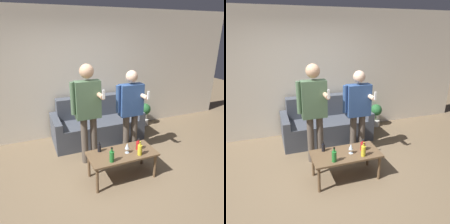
{
  "view_description": "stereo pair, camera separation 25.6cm",
  "coord_description": "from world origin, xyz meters",
  "views": [
    {
      "loc": [
        -1.03,
        -2.52,
        2.23
      ],
      "look_at": [
        0.28,
        0.67,
        0.95
      ],
      "focal_mm": 35.0,
      "sensor_mm": 36.0,
      "label": 1
    },
    {
      "loc": [
        -0.79,
        -2.61,
        2.23
      ],
      "look_at": [
        0.28,
        0.67,
        0.95
      ],
      "focal_mm": 35.0,
      "sensor_mm": 36.0,
      "label": 2
    }
  ],
  "objects": [
    {
      "name": "ground_plane",
      "position": [
        0.0,
        0.0,
        0.0
      ],
      "size": [
        16.0,
        16.0,
        0.0
      ],
      "primitive_type": "plane",
      "color": "#756047"
    },
    {
      "name": "wall_back",
      "position": [
        0.0,
        2.1,
        1.35
      ],
      "size": [
        8.0,
        0.06,
        2.7
      ],
      "color": "beige",
      "rests_on": "ground_plane"
    },
    {
      "name": "couch",
      "position": [
        0.32,
        1.64,
        0.32
      ],
      "size": [
        1.87,
        0.82,
        0.91
      ],
      "color": "#474C56",
      "rests_on": "ground_plane"
    },
    {
      "name": "coffee_table",
      "position": [
        0.25,
        0.17,
        0.39
      ],
      "size": [
        1.07,
        0.51,
        0.44
      ],
      "color": "brown",
      "rests_on": "ground_plane"
    },
    {
      "name": "bottle_orange",
      "position": [
        0.54,
        0.18,
        0.52
      ],
      "size": [
        0.08,
        0.08,
        0.18
      ],
      "color": "#B21E1E",
      "rests_on": "coffee_table"
    },
    {
      "name": "bottle_green",
      "position": [
        -0.07,
        0.35,
        0.51
      ],
      "size": [
        0.06,
        0.06,
        0.17
      ],
      "color": "black",
      "rests_on": "coffee_table"
    },
    {
      "name": "bottle_dark",
      "position": [
        0.01,
        0.01,
        0.53
      ],
      "size": [
        0.07,
        0.07,
        0.23
      ],
      "color": "#23752D",
      "rests_on": "coffee_table"
    },
    {
      "name": "bottle_yellow",
      "position": [
        0.47,
        0.02,
        0.53
      ],
      "size": [
        0.07,
        0.07,
        0.23
      ],
      "color": "yellow",
      "rests_on": "coffee_table"
    },
    {
      "name": "wine_glass_near",
      "position": [
        0.32,
        0.15,
        0.56
      ],
      "size": [
        0.07,
        0.07,
        0.17
      ],
      "color": "silver",
      "rests_on": "coffee_table"
    },
    {
      "name": "person_standing_left",
      "position": [
        -0.1,
        0.81,
        1.05
      ],
      "size": [
        0.5,
        0.44,
        1.76
      ],
      "color": "brown",
      "rests_on": "ground_plane"
    },
    {
      "name": "person_standing_right",
      "position": [
        0.72,
        0.84,
        0.93
      ],
      "size": [
        0.51,
        0.42,
        1.6
      ],
      "color": "brown",
      "rests_on": "ground_plane"
    },
    {
      "name": "potted_plant",
      "position": [
        1.66,
        1.88,
        0.34
      ],
      "size": [
        0.28,
        0.28,
        0.56
      ],
      "color": "silver",
      "rests_on": "ground_plane"
    }
  ]
}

